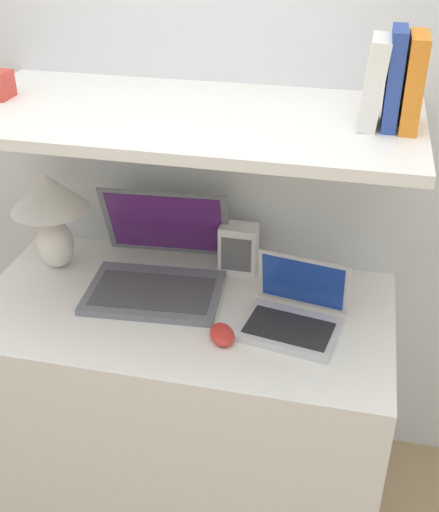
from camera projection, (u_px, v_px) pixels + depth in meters
wall_back at (212, 106)px, 1.90m from camera, size 6.00×0.05×2.40m
desk at (186, 402)px, 2.01m from camera, size 1.18×0.62×0.73m
back_riser at (210, 277)px, 2.15m from camera, size 1.18×0.04×1.25m
shelf at (184, 117)px, 1.61m from camera, size 1.18×0.56×0.03m
table_lamp at (50, 206)px, 1.91m from camera, size 0.23×0.23×0.31m
laptop_large at (158, 268)px, 1.89m from camera, size 0.41×0.40×0.27m
laptop_small at (294, 315)px, 1.72m from camera, size 0.29×0.26×0.18m
computer_mouse at (222, 334)px, 1.68m from camera, size 0.10×0.11×0.03m
router_box at (238, 249)px, 1.94m from camera, size 0.11×0.07×0.16m
book_orange at (413, 82)px, 1.44m from camera, size 0.04×0.14×0.21m
book_blue at (394, 79)px, 1.45m from camera, size 0.03×0.12×0.22m
book_white at (374, 82)px, 1.46m from camera, size 0.06×0.13×0.20m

